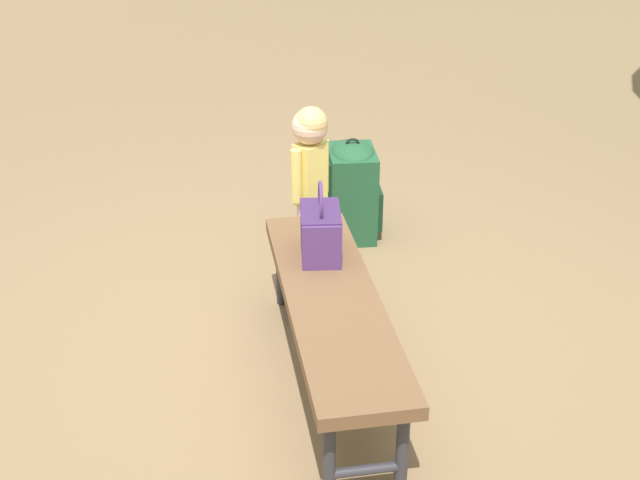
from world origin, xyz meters
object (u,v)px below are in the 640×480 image
Objects in this scene: handbag at (320,230)px; child_standing at (310,164)px; park_bench at (332,307)px; backpack_large at (352,188)px; backpack_small at (309,287)px.

handbag is 0.39× the size of child_standing.
park_bench is 1.07m from child_standing.
child_standing reaches higher than park_bench.
backpack_large is 1.91× the size of backpack_small.
park_bench is 1.70× the size of child_standing.
backpack_small is (-0.49, 0.05, -0.47)m from child_standing.
backpack_large is 0.96m from backpack_small.
child_standing is at bearing 145.16° from backpack_large.
backpack_large is at bearing -20.25° from backpack_small.
handbag is 0.59× the size of backpack_large.
park_bench is 2.61× the size of backpack_large.
park_bench is at bearing 169.55° from backpack_large.
child_standing is 0.59m from backpack_large.
backpack_small is (0.18, 0.04, -0.41)m from handbag.
backpack_large is at bearing -34.84° from child_standing.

